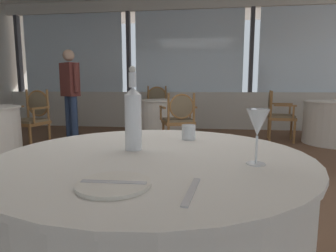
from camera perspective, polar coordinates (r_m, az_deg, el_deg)
ground_plane at (r=2.83m, az=-1.47°, el=-12.53°), size 13.86×13.86×0.00m
window_wall_far at (r=6.63m, az=4.08°, el=9.68°), size 9.02×0.14×2.94m
foreground_table at (r=1.26m, az=-2.74°, el=-22.04°), size 1.21×1.21×0.73m
side_plate at (r=0.79m, az=-10.94°, el=-11.48°), size 0.20×0.20×0.01m
butter_knife at (r=0.78m, az=-10.95°, el=-11.12°), size 0.18×0.02×0.00m
dinner_fork at (r=0.73m, az=4.76°, el=-13.01°), size 0.04×0.20×0.00m
water_bottle at (r=1.18m, az=-7.07°, el=1.93°), size 0.07×0.07×0.35m
wine_glass at (r=0.99m, az=17.69°, el=0.39°), size 0.08×0.08×0.19m
water_tumbler at (r=1.41m, az=4.21°, el=-1.25°), size 0.07×0.07×0.07m
background_table_0 at (r=5.35m, az=-0.23°, el=1.41°), size 1.03×1.03×0.73m
dining_chair_0_0 at (r=4.42m, az=2.30°, el=1.95°), size 0.63×0.59×0.89m
dining_chair_0_1 at (r=6.25m, az=-2.05°, el=4.29°), size 0.63×0.59×0.99m
dining_chair_1_1 at (r=4.92m, az=-25.70°, el=2.06°), size 0.59×0.54×0.94m
dining_chair_2_0 at (r=5.46m, az=21.19°, el=2.70°), size 0.53×0.59×0.91m
diner_person_0 at (r=5.54m, az=-19.20°, el=7.09°), size 0.46×0.36×1.65m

